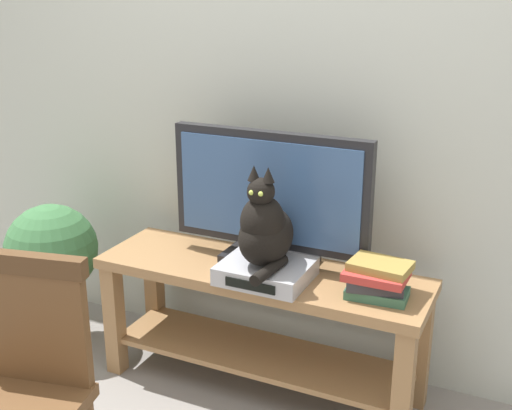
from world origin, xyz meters
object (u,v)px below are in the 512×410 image
object	(u,v)px
media_box	(266,271)
wooden_chair	(9,387)
tv_stand	(261,306)
tv	(270,197)
cat	(265,229)
potted_plant	(52,258)
book_stack	(377,279)

from	to	relation	value
media_box	wooden_chair	xyz separation A→B (m)	(-0.37, -0.98, -0.04)
tv_stand	tv	distance (m)	0.46
cat	wooden_chair	size ratio (longest dim) A/B	0.43
media_box	cat	size ratio (longest dim) A/B	0.85
wooden_chair	tv	bearing A→B (deg)	74.67
tv	potted_plant	world-z (taller)	tv
tv	book_stack	bearing A→B (deg)	-14.36
tv_stand	wooden_chair	world-z (taller)	wooden_chair
tv_stand	tv	xyz separation A→B (m)	(0.00, 0.08, 0.46)
wooden_chair	potted_plant	world-z (taller)	wooden_chair
cat	book_stack	world-z (taller)	cat
wooden_chair	media_box	bearing A→B (deg)	69.15
tv	media_box	world-z (taller)	tv
tv	media_box	size ratio (longest dim) A/B	2.48
tv	cat	size ratio (longest dim) A/B	2.10
cat	potted_plant	distance (m)	1.16
media_box	cat	distance (m)	0.18
tv	wooden_chair	world-z (taller)	tv
tv	potted_plant	distance (m)	1.13
book_stack	cat	bearing A→B (deg)	-172.90
book_stack	potted_plant	distance (m)	1.55
cat	tv	bearing A→B (deg)	108.55
media_box	wooden_chair	world-z (taller)	wooden_chair
tv_stand	wooden_chair	xyz separation A→B (m)	(-0.31, -1.07, 0.17)
book_stack	wooden_chair	bearing A→B (deg)	-128.44
book_stack	tv	bearing A→B (deg)	165.64
tv_stand	cat	bearing A→B (deg)	-58.82
tv_stand	media_box	world-z (taller)	media_box
cat	wooden_chair	distance (m)	1.06
tv	media_box	distance (m)	0.31
tv_stand	cat	distance (m)	0.40
media_box	cat	xyz separation A→B (m)	(0.00, -0.02, 0.18)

